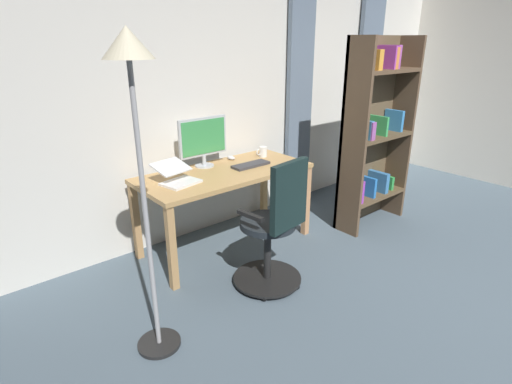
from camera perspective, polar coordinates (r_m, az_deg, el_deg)
The scene contains 12 objects.
back_room_partition at distance 4.47m, azimuth 0.44°, elevation 14.44°, with size 6.18×0.10×2.77m, color silver.
curtain_left_panel at distance 5.75m, azimuth 15.27°, elevation 13.15°, with size 0.42×0.06×2.37m, color slate.
curtain_right_panel at distance 4.76m, azimuth 6.11°, elevation 12.29°, with size 0.36×0.06×2.37m, color slate.
desk at distance 3.72m, azimuth -4.37°, elevation 1.69°, with size 1.60×0.72×0.76m.
office_chair at distance 3.13m, azimuth 2.61°, elevation -5.44°, with size 0.56×0.56×1.08m.
computer_monitor at distance 3.78m, azimuth -7.49°, elevation 7.46°, with size 0.50×0.18×0.46m.
computer_keyboard at distance 3.81m, azimuth -0.75°, elevation 3.86°, with size 0.38×0.14×0.02m, color #333338.
laptop at distance 3.42m, azimuth -11.09°, elevation 2.13°, with size 0.35×0.38×0.17m.
computer_mouse at distance 4.03m, azimuth -3.55°, elevation 4.86°, with size 0.06×0.10×0.04m, color silver.
mug_tea at distance 4.11m, azimuth 0.96°, elevation 5.72°, with size 0.13×0.08×0.10m.
bookshelf at distance 4.33m, azimuth 16.23°, elevation 8.11°, with size 0.86×0.30×1.92m.
floor_lamp at distance 2.24m, azimuth -16.78°, elevation 10.67°, with size 0.28×0.28×1.95m.
Camera 1 is at (2.89, 0.53, 1.89)m, focal length 28.28 mm.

